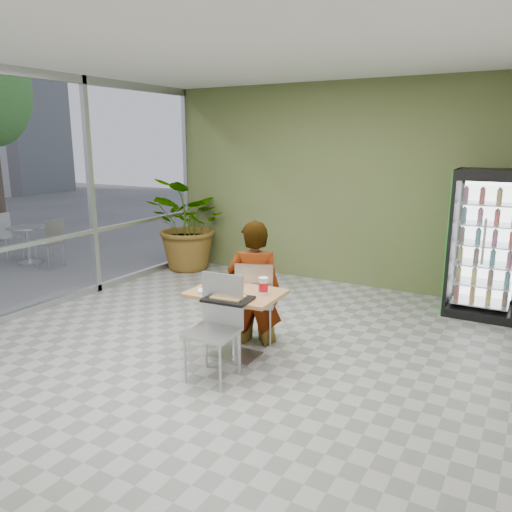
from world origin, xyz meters
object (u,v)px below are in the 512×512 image
(dining_table, at_px, (236,311))
(cafeteria_tray, at_px, (228,299))
(chair_near, at_px, (218,318))
(seated_woman, at_px, (254,294))
(potted_plant, at_px, (191,224))
(soda_cup, at_px, (263,286))
(beverage_fridge, at_px, (486,244))
(chair_far, at_px, (255,296))

(dining_table, xyz_separation_m, cafeteria_tray, (0.09, -0.29, 0.23))
(chair_near, bearing_deg, seated_woman, 93.01)
(potted_plant, bearing_deg, soda_cup, -42.47)
(beverage_fridge, bearing_deg, chair_near, -123.15)
(beverage_fridge, bearing_deg, seated_woman, -134.12)
(chair_near, bearing_deg, beverage_fridge, 53.08)
(chair_far, distance_m, beverage_fridge, 3.20)
(seated_woman, height_order, soda_cup, seated_woman)
(chair_far, xyz_separation_m, potted_plant, (-2.68, 2.35, 0.27))
(chair_near, xyz_separation_m, beverage_fridge, (2.07, 3.22, 0.37))
(dining_table, xyz_separation_m, beverage_fridge, (2.12, 2.79, 0.44))
(beverage_fridge, xyz_separation_m, potted_plant, (-4.83, 0.02, -0.14))
(chair_far, bearing_deg, soda_cup, 108.20)
(dining_table, xyz_separation_m, soda_cup, (0.30, 0.06, 0.30))
(soda_cup, xyz_separation_m, potted_plant, (-3.01, 2.75, -0.00))
(chair_far, height_order, potted_plant, potted_plant)
(beverage_fridge, bearing_deg, potted_plant, 179.35)
(seated_woman, relative_size, beverage_fridge, 0.89)
(soda_cup, distance_m, cafeteria_tray, 0.41)
(seated_woman, bearing_deg, dining_table, 76.50)
(dining_table, bearing_deg, soda_cup, 11.52)
(seated_woman, bearing_deg, potted_plant, -62.12)
(cafeteria_tray, height_order, beverage_fridge, beverage_fridge)
(chair_near, distance_m, cafeteria_tray, 0.21)
(chair_far, relative_size, cafeteria_tray, 2.09)
(chair_far, relative_size, beverage_fridge, 0.50)
(dining_table, bearing_deg, potted_plant, 133.95)
(soda_cup, bearing_deg, cafeteria_tray, -120.20)
(soda_cup, distance_m, beverage_fridge, 3.29)
(cafeteria_tray, xyz_separation_m, potted_plant, (-2.80, 3.11, 0.07))
(beverage_fridge, relative_size, potted_plant, 1.17)
(dining_table, distance_m, beverage_fridge, 3.53)
(soda_cup, bearing_deg, chair_far, 129.21)
(dining_table, bearing_deg, chair_near, -83.24)
(chair_far, height_order, chair_near, chair_near)
(dining_table, distance_m, soda_cup, 0.43)
(dining_table, distance_m, chair_near, 0.43)
(cafeteria_tray, bearing_deg, potted_plant, 132.06)
(seated_woman, xyz_separation_m, beverage_fridge, (2.19, 2.29, 0.40))
(dining_table, xyz_separation_m, potted_plant, (-2.71, 2.81, 0.30))
(beverage_fridge, height_order, potted_plant, beverage_fridge)
(soda_cup, relative_size, cafeteria_tray, 0.38)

